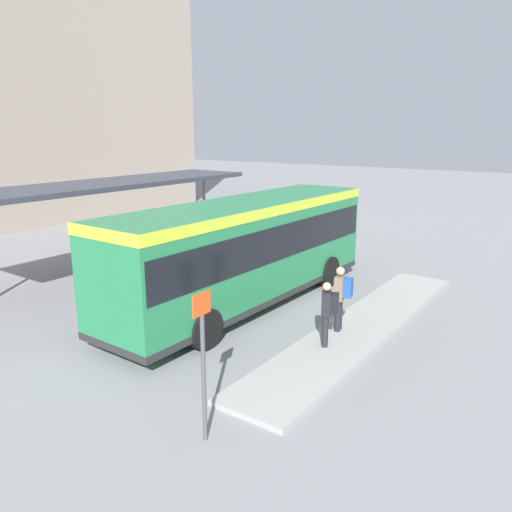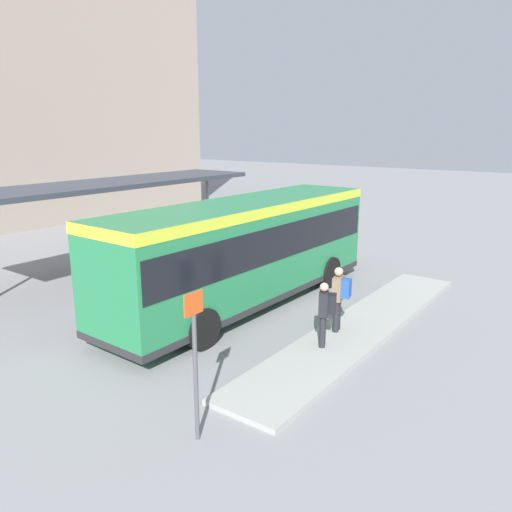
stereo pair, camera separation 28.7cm
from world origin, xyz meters
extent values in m
plane|color=gray|center=(0.00, 0.00, 0.00)|extent=(120.00, 120.00, 0.00)
cube|color=#9E9E99|center=(0.34, -3.84, 0.06)|extent=(11.37, 1.80, 0.12)
cube|color=#237A47|center=(0.00, 0.00, 1.84)|extent=(10.65, 2.71, 2.98)
cube|color=#C6DB33|center=(0.00, 0.00, 3.18)|extent=(10.67, 2.73, 0.30)
cube|color=black|center=(0.00, 0.00, 2.20)|extent=(10.44, 2.73, 1.04)
cube|color=black|center=(5.28, -0.11, 2.20)|extent=(0.13, 2.29, 1.15)
cube|color=#28282B|center=(0.00, 0.00, 0.45)|extent=(10.66, 2.72, 0.20)
cylinder|color=black|center=(3.31, 1.13, 0.54)|extent=(1.10, 0.30, 1.09)
cylinder|color=black|center=(3.26, -1.26, 0.54)|extent=(1.10, 0.30, 1.09)
cylinder|color=black|center=(-3.26, 1.26, 0.54)|extent=(1.10, 0.30, 1.09)
cylinder|color=black|center=(-3.31, -1.13, 0.54)|extent=(1.10, 0.30, 1.09)
cylinder|color=#232328|center=(-0.57, -3.49, 0.56)|extent=(0.16, 0.16, 0.87)
cylinder|color=#232328|center=(-0.37, -3.44, 0.56)|extent=(0.16, 0.16, 0.87)
cube|color=#7A664C|center=(-0.47, -3.46, 1.32)|extent=(0.48, 0.33, 0.66)
cube|color=#234CA3|center=(-0.42, -3.68, 1.36)|extent=(0.37, 0.28, 0.50)
sphere|color=tan|center=(-0.47, -3.46, 1.79)|extent=(0.24, 0.24, 0.24)
cylinder|color=#232328|center=(-1.67, -3.68, 0.53)|extent=(0.15, 0.15, 0.82)
cylinder|color=#232328|center=(-1.50, -3.60, 0.53)|extent=(0.15, 0.15, 0.82)
cube|color=black|center=(-1.58, -3.64, 1.24)|extent=(0.46, 0.37, 0.61)
cube|color=black|center=(-1.50, -3.83, 1.27)|extent=(0.36, 0.31, 0.47)
sphere|color=tan|center=(-1.58, -3.64, 1.68)|extent=(0.22, 0.22, 0.22)
torus|color=black|center=(8.63, 4.54, 0.36)|extent=(0.13, 0.72, 0.72)
torus|color=black|center=(8.73, 3.57, 0.36)|extent=(0.13, 0.72, 0.72)
cylinder|color=red|center=(8.68, 4.06, 0.59)|extent=(0.12, 0.76, 0.04)
cylinder|color=red|center=(8.70, 3.88, 0.53)|extent=(0.04, 0.04, 0.35)
cube|color=black|center=(8.70, 3.88, 0.71)|extent=(0.09, 0.19, 0.04)
cylinder|color=red|center=(8.64, 4.45, 0.68)|extent=(0.48, 0.09, 0.03)
torus|color=black|center=(8.71, 5.29, 0.35)|extent=(0.07, 0.71, 0.71)
torus|color=black|center=(8.74, 4.33, 0.35)|extent=(0.07, 0.71, 0.71)
cylinder|color=orange|center=(8.72, 4.81, 0.58)|extent=(0.06, 0.75, 0.04)
cylinder|color=orange|center=(8.73, 4.64, 0.52)|extent=(0.04, 0.04, 0.35)
cube|color=black|center=(8.73, 4.64, 0.70)|extent=(0.08, 0.18, 0.04)
cylinder|color=orange|center=(8.71, 5.19, 0.66)|extent=(0.48, 0.05, 0.03)
torus|color=black|center=(8.68, 6.08, 0.38)|extent=(0.08, 0.77, 0.76)
torus|color=black|center=(8.63, 5.04, 0.38)|extent=(0.08, 0.77, 0.76)
cylinder|color=#2847AD|center=(8.65, 5.56, 0.63)|extent=(0.07, 0.81, 0.04)
cylinder|color=#2847AD|center=(8.64, 5.37, 0.57)|extent=(0.04, 0.04, 0.38)
cube|color=black|center=(8.64, 5.37, 0.75)|extent=(0.08, 0.18, 0.04)
cylinder|color=#2847AD|center=(8.67, 5.98, 0.72)|extent=(0.48, 0.05, 0.03)
cube|color=#383D47|center=(0.18, 6.65, 3.44)|extent=(12.91, 3.12, 0.18)
cylinder|color=gray|center=(5.66, 6.65, 1.68)|extent=(0.16, 0.16, 3.35)
cylinder|color=#4C4C51|center=(-6.25, -3.65, 1.20)|extent=(0.08, 0.08, 2.40)
cube|color=#D84C19|center=(-6.25, -3.65, 2.60)|extent=(0.44, 0.03, 0.40)
camera|label=1|loc=(-12.22, -8.98, 5.45)|focal=35.00mm
camera|label=2|loc=(-12.05, -9.21, 5.45)|focal=35.00mm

